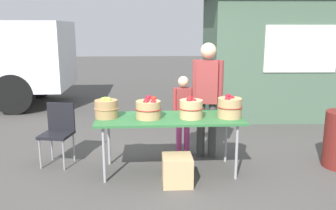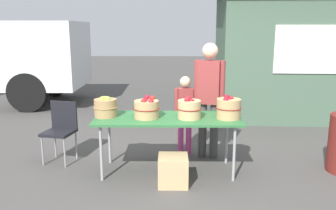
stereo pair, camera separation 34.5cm
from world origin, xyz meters
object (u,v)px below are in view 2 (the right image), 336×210
(apple_basket_red_2, at_px, (229,108))
(child_customer, at_px, (185,109))
(folding_chair, at_px, (61,127))
(produce_crate, at_px, (173,170))
(apple_basket_green_0, at_px, (106,107))
(market_table, at_px, (168,121))
(vendor_adult, at_px, (209,92))
(apple_basket_red_0, at_px, (147,108))
(apple_basket_red_1, at_px, (189,109))

(apple_basket_red_2, xyz_separation_m, child_customer, (-0.53, 0.72, -0.18))
(folding_chair, relative_size, produce_crate, 2.38)
(apple_basket_red_2, bearing_deg, child_customer, 126.35)
(apple_basket_green_0, relative_size, child_customer, 0.26)
(apple_basket_green_0, bearing_deg, apple_basket_red_2, -3.11)
(market_table, height_order, apple_basket_red_2, apple_basket_red_2)
(market_table, height_order, produce_crate, market_table)
(vendor_adult, distance_m, child_customer, 0.46)
(vendor_adult, height_order, child_customer, vendor_adult)
(apple_basket_green_0, bearing_deg, market_table, -2.73)
(apple_basket_green_0, height_order, child_customer, child_customer)
(apple_basket_red_0, bearing_deg, produce_crate, -47.70)
(apple_basket_red_0, relative_size, vendor_adult, 0.20)
(apple_basket_red_1, bearing_deg, folding_chair, 166.25)
(market_table, relative_size, child_customer, 1.58)
(child_customer, bearing_deg, apple_basket_green_0, 23.44)
(apple_basket_red_1, distance_m, produce_crate, 0.81)
(produce_crate, bearing_deg, apple_basket_green_0, 153.40)
(apple_basket_red_0, xyz_separation_m, folding_chair, (-1.27, 0.42, -0.37))
(market_table, distance_m, child_customer, 0.72)
(market_table, height_order, folding_chair, folding_chair)
(folding_chair, xyz_separation_m, produce_crate, (1.61, -0.80, -0.33))
(apple_basket_red_2, relative_size, vendor_adult, 0.19)
(apple_basket_red_0, bearing_deg, vendor_adult, 33.81)
(market_table, height_order, apple_basket_red_0, apple_basket_red_0)
(apple_basket_red_2, bearing_deg, apple_basket_green_0, 176.89)
(apple_basket_red_2, bearing_deg, produce_crate, -153.33)
(child_customer, bearing_deg, produce_crate, 73.23)
(market_table, bearing_deg, child_customer, 69.58)
(apple_basket_red_1, xyz_separation_m, child_customer, (-0.03, 0.72, -0.17))
(apple_basket_red_1, xyz_separation_m, vendor_adult, (0.32, 0.60, 0.11))
(apple_basket_green_0, relative_size, apple_basket_red_1, 1.00)
(apple_basket_red_2, relative_size, folding_chair, 0.38)
(apple_basket_green_0, bearing_deg, vendor_adult, 19.96)
(market_table, relative_size, apple_basket_green_0, 6.02)
(market_table, bearing_deg, apple_basket_red_2, -3.50)
(apple_basket_red_1, height_order, apple_basket_red_2, apple_basket_red_2)
(apple_basket_red_1, relative_size, apple_basket_red_2, 0.96)
(apple_basket_red_1, xyz_separation_m, folding_chair, (-1.82, 0.44, -0.37))
(market_table, height_order, apple_basket_green_0, apple_basket_green_0)
(market_table, relative_size, apple_basket_red_1, 6.00)
(folding_chair, distance_m, produce_crate, 1.83)
(produce_crate, bearing_deg, apple_basket_red_0, 132.30)
(apple_basket_red_0, distance_m, apple_basket_red_2, 1.06)
(apple_basket_green_0, distance_m, apple_basket_red_0, 0.55)
(market_table, relative_size, folding_chair, 2.21)
(vendor_adult, distance_m, produce_crate, 1.36)
(apple_basket_red_2, relative_size, child_customer, 0.27)
(apple_basket_green_0, height_order, produce_crate, apple_basket_green_0)
(apple_basket_red_0, xyz_separation_m, apple_basket_red_1, (0.55, -0.02, 0.00))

